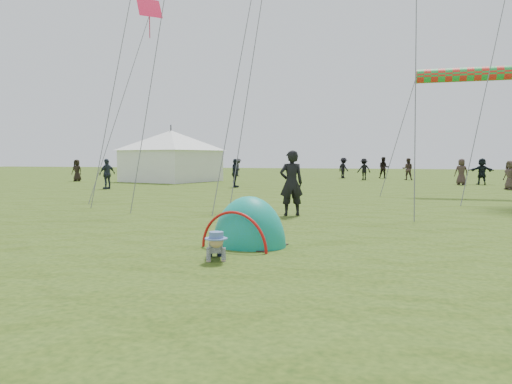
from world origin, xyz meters
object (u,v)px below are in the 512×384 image
(crawling_toddler, at_px, (216,245))
(standing_adult, at_px, (291,183))
(event_marquee, at_px, (171,154))
(popup_tent, at_px, (249,246))

(crawling_toddler, distance_m, standing_adult, 6.80)
(crawling_toddler, relative_size, event_marquee, 0.12)
(standing_adult, relative_size, event_marquee, 0.34)
(popup_tent, height_order, event_marquee, event_marquee)
(popup_tent, distance_m, standing_adult, 5.35)
(popup_tent, xyz_separation_m, standing_adult, (-0.26, 5.25, 0.98))
(crawling_toddler, xyz_separation_m, popup_tent, (0.14, 1.51, -0.27))
(crawling_toddler, height_order, event_marquee, event_marquee)
(standing_adult, height_order, event_marquee, event_marquee)
(popup_tent, bearing_deg, standing_adult, 108.28)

